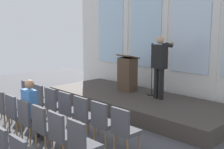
% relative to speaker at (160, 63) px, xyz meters
% --- Properties ---
extents(rear_partition, '(8.49, 0.14, 4.50)m').
position_rel_speaker_xyz_m(rear_partition, '(-0.55, 1.14, 0.82)').
color(rear_partition, silver).
rests_on(rear_partition, ground).
extents(stage_platform, '(5.83, 2.24, 0.40)m').
position_rel_speaker_xyz_m(stage_platform, '(-0.60, -0.27, -1.23)').
color(stage_platform, '#3F3833').
rests_on(stage_platform, ground).
extents(speaker, '(0.52, 0.69, 1.77)m').
position_rel_speaker_xyz_m(speaker, '(0.00, 0.00, 0.00)').
color(speaker, black).
rests_on(speaker, stage_platform).
extents(mic_stand, '(0.28, 0.28, 1.55)m').
position_rel_speaker_xyz_m(mic_stand, '(-0.44, 0.21, -0.70)').
color(mic_stand, black).
rests_on(mic_stand, stage_platform).
extents(lectern, '(0.60, 0.48, 1.16)m').
position_rel_speaker_xyz_m(lectern, '(-1.33, 0.10, -0.48)').
color(lectern, '#4C3828').
rests_on(lectern, stage_platform).
extents(chair_r0_c0, '(0.46, 0.44, 0.94)m').
position_rel_speaker_xyz_m(chair_r0_c0, '(-2.43, -2.71, -0.90)').
color(chair_r0_c0, olive).
rests_on(chair_r0_c0, ground).
extents(chair_r0_c1, '(0.46, 0.44, 0.94)m').
position_rel_speaker_xyz_m(chair_r0_c1, '(-1.82, -2.71, -0.90)').
color(chair_r0_c1, olive).
rests_on(chair_r0_c1, ground).
extents(chair_r0_c2, '(0.46, 0.44, 0.94)m').
position_rel_speaker_xyz_m(chair_r0_c2, '(-1.21, -2.71, -0.90)').
color(chair_r0_c2, olive).
rests_on(chair_r0_c2, ground).
extents(chair_r0_c3, '(0.46, 0.44, 0.94)m').
position_rel_speaker_xyz_m(chair_r0_c3, '(-0.60, -2.71, -0.90)').
color(chair_r0_c3, olive).
rests_on(chair_r0_c3, ground).
extents(chair_r0_c4, '(0.46, 0.44, 0.94)m').
position_rel_speaker_xyz_m(chair_r0_c4, '(0.01, -2.71, -0.90)').
color(chair_r0_c4, olive).
rests_on(chair_r0_c4, ground).
extents(chair_r0_c5, '(0.46, 0.44, 0.94)m').
position_rel_speaker_xyz_m(chair_r0_c5, '(0.62, -2.71, -0.90)').
color(chair_r0_c5, olive).
rests_on(chair_r0_c5, ground).
extents(chair_r0_c6, '(0.46, 0.44, 0.94)m').
position_rel_speaker_xyz_m(chair_r0_c6, '(1.24, -2.71, -0.90)').
color(chair_r0_c6, olive).
rests_on(chair_r0_c6, ground).
extents(chair_r1_c1, '(0.46, 0.44, 0.94)m').
position_rel_speaker_xyz_m(chair_r1_c1, '(-1.82, -3.74, -0.90)').
color(chair_r1_c1, olive).
rests_on(chair_r1_c1, ground).
extents(chair_r1_c2, '(0.46, 0.44, 0.94)m').
position_rel_speaker_xyz_m(chair_r1_c2, '(-1.21, -3.74, -0.90)').
color(chair_r1_c2, olive).
rests_on(chair_r1_c2, ground).
extents(chair_r1_c3, '(0.46, 0.44, 0.94)m').
position_rel_speaker_xyz_m(chair_r1_c3, '(-0.60, -3.74, -0.90)').
color(chair_r1_c3, olive).
rests_on(chair_r1_c3, ground).
extents(audience_r1_c3, '(0.36, 0.39, 1.36)m').
position_rel_speaker_xyz_m(audience_r1_c3, '(-0.60, -3.66, -0.68)').
color(audience_r1_c3, '#2D2D33').
rests_on(audience_r1_c3, ground).
extents(chair_r1_c4, '(0.46, 0.44, 0.94)m').
position_rel_speaker_xyz_m(chair_r1_c4, '(0.01, -3.74, -0.90)').
color(chair_r1_c4, olive).
rests_on(chair_r1_c4, ground).
extents(chair_r1_c5, '(0.46, 0.44, 0.94)m').
position_rel_speaker_xyz_m(chair_r1_c5, '(0.62, -3.74, -0.90)').
color(chair_r1_c5, olive).
rests_on(chair_r1_c5, ground).
extents(chair_r1_c6, '(0.46, 0.44, 0.94)m').
position_rel_speaker_xyz_m(chair_r1_c6, '(1.24, -3.74, -0.90)').
color(chair_r1_c6, olive).
rests_on(chair_r1_c6, ground).
extents(chair_r2_c5, '(0.46, 0.44, 0.94)m').
position_rel_speaker_xyz_m(chair_r2_c5, '(0.62, -4.78, -0.90)').
color(chair_r2_c5, olive).
rests_on(chair_r2_c5, ground).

